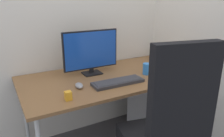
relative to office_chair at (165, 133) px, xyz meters
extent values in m
cube|color=silver|center=(0.02, 1.21, 0.81)|extent=(3.43, 0.04, 2.80)
cube|color=silver|center=(0.86, 0.50, 0.81)|extent=(0.04, 2.64, 2.80)
cube|color=brown|center=(0.02, 0.76, 0.14)|extent=(1.63, 0.83, 0.03)
cylinder|color=silver|center=(0.77, 0.41, -0.23)|extent=(0.03, 0.03, 0.72)
cylinder|color=silver|center=(-0.73, 1.11, -0.23)|extent=(0.03, 0.03, 0.72)
cylinder|color=silver|center=(0.77, 1.11, -0.23)|extent=(0.03, 0.03, 0.72)
cube|color=black|center=(-0.03, -0.14, 0.27)|extent=(0.41, 0.16, 0.73)
cube|color=#B2B5BA|center=(0.54, 0.72, -0.28)|extent=(0.44, 0.44, 0.63)
cube|color=#262628|center=(0.54, 0.49, -0.15)|extent=(0.22, 0.01, 0.02)
cube|color=black|center=(-0.11, 0.90, 0.16)|extent=(0.17, 0.14, 0.01)
cube|color=black|center=(-0.11, 0.91, 0.19)|extent=(0.04, 0.02, 0.05)
cube|color=black|center=(-0.11, 0.91, 0.38)|extent=(0.53, 0.02, 0.36)
cube|color=#1947B2|center=(-0.11, 0.90, 0.38)|extent=(0.51, 0.01, 0.33)
cube|color=#333338|center=(-0.03, 0.56, 0.17)|extent=(0.45, 0.16, 0.03)
cube|color=#333338|center=(-0.03, 0.56, 0.18)|extent=(0.41, 0.13, 0.00)
ellipsoid|color=gray|center=(-0.34, 0.64, 0.17)|extent=(0.08, 0.11, 0.04)
cylinder|color=#9EA0A5|center=(0.74, 1.02, 0.20)|extent=(0.09, 0.09, 0.09)
cylinder|color=#B2B5BA|center=(0.73, 1.02, 0.25)|extent=(0.03, 0.01, 0.10)
cylinder|color=#B2B5BA|center=(0.74, 1.02, 0.25)|extent=(0.03, 0.01, 0.10)
torus|color=#3FAD59|center=(0.74, 1.02, 0.21)|extent=(0.03, 0.04, 0.01)
cylinder|color=purple|center=(0.75, 1.04, 0.24)|extent=(0.01, 0.02, 0.12)
cube|color=silver|center=(0.52, 0.79, 0.16)|extent=(0.15, 0.17, 0.02)
cylinder|color=#337FD8|center=(0.33, 0.64, 0.21)|extent=(0.07, 0.07, 0.11)
torus|color=#337FD8|center=(0.38, 0.64, 0.21)|extent=(0.05, 0.01, 0.05)
cube|color=orange|center=(-0.49, 0.47, 0.18)|extent=(0.05, 0.05, 0.06)
camera|label=1|loc=(-0.90, -0.90, 0.85)|focal=35.11mm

